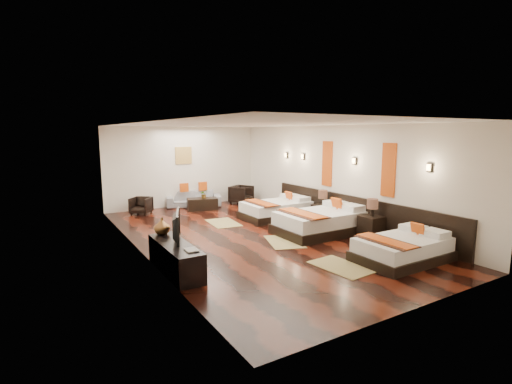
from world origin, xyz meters
TOP-DOWN VIEW (x-y plane):
  - floor at (0.00, 0.00)m, footprint 5.50×9.50m
  - ceiling at (0.00, 0.00)m, footprint 5.50×9.50m
  - back_wall at (0.00, 4.75)m, footprint 5.50×0.01m
  - left_wall at (-2.75, 0.00)m, footprint 0.01×9.50m
  - right_wall at (2.75, 0.00)m, footprint 0.01×9.50m
  - headboard_panel at (2.71, -0.80)m, footprint 0.08×6.60m
  - bed_near at (1.69, -3.23)m, footprint 1.94×1.22m
  - bed_mid at (1.70, -0.71)m, footprint 2.32×1.46m
  - bed_far at (1.70, 1.35)m, footprint 2.07×1.30m
  - nightstand_a at (2.44, -1.71)m, footprint 0.50×0.50m
  - nightstand_b at (2.44, 0.12)m, footprint 0.49×0.49m
  - jute_mat_near at (0.36, -2.86)m, footprint 0.85×1.26m
  - jute_mat_mid at (0.40, -0.88)m, footprint 1.10×1.38m
  - jute_mat_far at (-0.00, 1.61)m, footprint 0.87×1.27m
  - tv_console at (-2.50, -1.45)m, footprint 0.50×1.80m
  - tv at (-2.45, -1.22)m, footprint 0.46×0.94m
  - book at (-2.50, -2.01)m, footprint 0.22×0.29m
  - figurine at (-2.50, -0.68)m, footprint 0.34×0.34m
  - sofa at (0.23, 4.45)m, footprint 2.01×1.31m
  - armchair_left at (-1.71, 4.10)m, footprint 0.84×0.84m
  - armchair_right at (1.95, 4.06)m, footprint 0.98×0.99m
  - coffee_table at (0.23, 3.70)m, footprint 1.09×0.74m
  - table_plant at (0.28, 3.65)m, footprint 0.29×0.26m
  - orange_panel_a at (2.73, -1.90)m, footprint 0.04×0.40m
  - orange_panel_b at (2.73, 0.30)m, footprint 0.04×0.40m
  - sconce_near at (2.70, -3.00)m, footprint 0.07×0.12m
  - sconce_mid at (2.70, -0.80)m, footprint 0.07×0.12m
  - sconce_far at (2.70, 1.40)m, footprint 0.07×0.12m
  - sconce_lounge at (2.70, 2.30)m, footprint 0.07×0.12m
  - gold_artwork at (0.00, 4.73)m, footprint 0.60×0.04m

SIDE VIEW (x-z plane):
  - floor at x=0.00m, z-range -0.01..0.01m
  - jute_mat_near at x=0.36m, z-range 0.00..0.01m
  - jute_mat_mid at x=0.40m, z-range 0.00..0.01m
  - jute_mat_far at x=0.00m, z-range 0.00..0.01m
  - coffee_table at x=0.23m, z-range 0.00..0.40m
  - bed_near at x=1.69m, z-range -0.12..0.62m
  - bed_far at x=1.70m, z-range -0.12..0.66m
  - sofa at x=0.23m, z-range 0.00..0.55m
  - armchair_left at x=-1.71m, z-range 0.00..0.55m
  - tv_console at x=-2.50m, z-range 0.00..0.55m
  - bed_mid at x=1.70m, z-range -0.14..0.75m
  - armchair_right at x=1.95m, z-range 0.00..0.66m
  - nightstand_b at x=2.44m, z-range -0.14..0.82m
  - nightstand_a at x=2.44m, z-range -0.15..0.84m
  - headboard_panel at x=2.71m, z-range 0.00..0.90m
  - table_plant at x=0.28m, z-range 0.40..0.69m
  - book at x=-2.50m, z-range 0.55..0.58m
  - figurine at x=-2.50m, z-range 0.55..0.89m
  - tv at x=-2.45m, z-range 0.55..1.10m
  - back_wall at x=0.00m, z-range 0.00..2.80m
  - left_wall at x=-2.75m, z-range 0.00..2.80m
  - right_wall at x=2.75m, z-range 0.00..2.80m
  - orange_panel_a at x=2.73m, z-range 1.05..2.35m
  - orange_panel_b at x=2.73m, z-range 1.05..2.35m
  - gold_artwork at x=0.00m, z-range 1.50..2.10m
  - sconce_near at x=2.70m, z-range 1.76..1.94m
  - sconce_mid at x=2.70m, z-range 1.76..1.94m
  - sconce_far at x=2.70m, z-range 1.76..1.94m
  - sconce_lounge at x=2.70m, z-range 1.76..1.94m
  - ceiling at x=0.00m, z-range 2.79..2.80m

